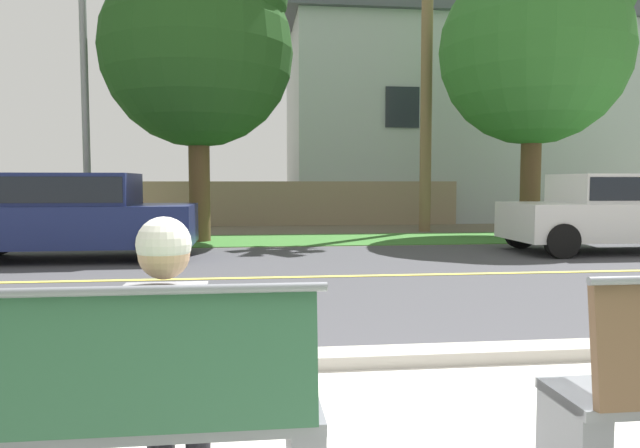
# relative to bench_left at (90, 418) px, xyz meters

# --- Properties ---
(ground_plane) EXTENTS (140.00, 140.00, 0.00)m
(ground_plane) POSITION_rel_bench_left_xyz_m (1.46, 7.62, -0.46)
(ground_plane) COLOR #665B4C
(curb_edge) EXTENTS (44.00, 0.30, 0.11)m
(curb_edge) POSITION_rel_bench_left_xyz_m (1.46, 1.97, -0.40)
(curb_edge) COLOR #ADA89E
(curb_edge) RESTS_ON ground_plane
(street_asphalt) EXTENTS (52.00, 8.00, 0.01)m
(street_asphalt) POSITION_rel_bench_left_xyz_m (1.46, 6.12, -0.45)
(street_asphalt) COLOR #424247
(street_asphalt) RESTS_ON ground_plane
(road_centre_line) EXTENTS (48.00, 0.14, 0.01)m
(road_centre_line) POSITION_rel_bench_left_xyz_m (1.46, 6.12, -0.45)
(road_centre_line) COLOR #E0CC4C
(road_centre_line) RESTS_ON ground_plane
(far_verge_grass) EXTENTS (48.00, 2.80, 0.02)m
(far_verge_grass) POSITION_rel_bench_left_xyz_m (1.46, 11.61, -0.45)
(far_verge_grass) COLOR #38702D
(far_verge_grass) RESTS_ON ground_plane
(bench_left) EXTENTS (1.86, 0.48, 1.01)m
(bench_left) POSITION_rel_bench_left_xyz_m (0.00, 0.00, 0.00)
(bench_left) COLOR slate
(bench_left) RESTS_ON ground_plane
(seated_person_grey) EXTENTS (0.52, 0.68, 1.25)m
(seated_person_grey) POSITION_rel_bench_left_xyz_m (0.29, 0.17, 0.22)
(seated_person_grey) COLOR black
(seated_person_grey) RESTS_ON ground_plane
(car_white_near) EXTENTS (4.30, 1.86, 1.54)m
(car_white_near) POSITION_rel_bench_left_xyz_m (7.83, 8.52, 0.40)
(car_white_near) COLOR silver
(car_white_near) RESTS_ON ground_plane
(car_navy_far) EXTENTS (4.30, 1.86, 1.54)m
(car_navy_far) POSITION_rel_bench_left_xyz_m (-2.54, 8.52, 0.40)
(car_navy_far) COLOR navy
(car_navy_far) RESTS_ON ground_plane
(streetlamp) EXTENTS (0.24, 2.10, 6.98)m
(streetlamp) POSITION_rel_bench_left_xyz_m (-2.94, 11.41, 3.54)
(streetlamp) COLOR gray
(streetlamp) RESTS_ON ground_plane
(shade_tree_left) EXTENTS (4.36, 4.36, 7.20)m
(shade_tree_left) POSITION_rel_bench_left_xyz_m (-0.40, 11.49, 4.22)
(shade_tree_left) COLOR brown
(shade_tree_left) RESTS_ON ground_plane
(shade_tree_centre) EXTENTS (4.62, 4.62, 7.62)m
(shade_tree_centre) POSITION_rel_bench_left_xyz_m (7.76, 11.69, 4.49)
(shade_tree_centre) COLOR brown
(shade_tree_centre) RESTS_ON ground_plane
(garden_wall) EXTENTS (13.00, 0.36, 1.40)m
(garden_wall) POSITION_rel_bench_left_xyz_m (0.79, 16.41, 0.24)
(garden_wall) COLOR gray
(garden_wall) RESTS_ON ground_plane
(house_across_street) EXTENTS (13.07, 6.91, 7.47)m
(house_across_street) POSITION_rel_bench_left_xyz_m (8.22, 19.61, 3.32)
(house_across_street) COLOR #A3ADB2
(house_across_street) RESTS_ON ground_plane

